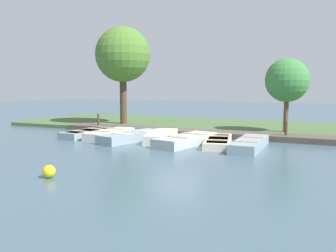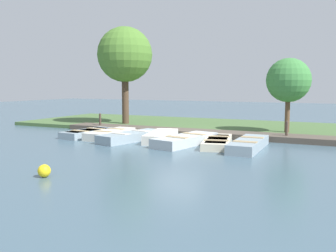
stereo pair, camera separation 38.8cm
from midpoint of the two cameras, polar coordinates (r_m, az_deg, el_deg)
name	(u,v)px [view 1 (the left image)]	position (r m, az deg, el deg)	size (l,w,h in m)	color
ground_plane	(177,139)	(18.23, 0.73, -1.92)	(80.00, 80.00, 0.00)	#425B6B
shore_bank	(209,126)	(22.85, 5.76, -0.02)	(8.00, 24.00, 0.21)	#476638
dock_walkway	(188,132)	(19.57, 2.47, -0.96)	(1.51, 14.47, 0.27)	#51473D
rowboat_0	(87,133)	(19.34, -12.77, -1.07)	(3.07, 1.42, 0.36)	#8C9EA8
rowboat_1	(110,134)	(18.70, -9.46, -1.19)	(3.11, 1.09, 0.40)	silver
rowboat_2	(131,136)	(17.54, -6.25, -1.59)	(3.66, 1.83, 0.42)	#8C9EA8
rowboat_3	(161,136)	(17.40, -1.66, -1.58)	(3.18, 1.71, 0.44)	silver
rowboat_4	(186,140)	(16.38, 2.12, -2.12)	(3.70, 1.93, 0.42)	#B2BCC1
rowboat_5	(218,142)	(16.27, 6.98, -2.38)	(3.46, 1.82, 0.34)	beige
rowboat_6	(250,144)	(15.61, 11.65, -2.68)	(3.60, 1.10, 0.42)	#8C9EA8
mooring_post_near	(98,121)	(22.08, -11.05, 0.68)	(0.12, 0.12, 0.97)	#47382D
mooring_post_far	(286,131)	(18.17, 16.97, -0.67)	(0.12, 0.12, 0.97)	#47382D
buoy	(49,171)	(11.17, -18.63, -6.58)	(0.37, 0.37, 0.37)	yellow
park_tree_far_left	(123,55)	(23.35, -7.39, 10.67)	(3.36, 3.36, 6.13)	#4C3828
park_tree_left	(287,81)	(19.90, 17.16, 6.63)	(2.21, 2.21, 3.94)	brown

